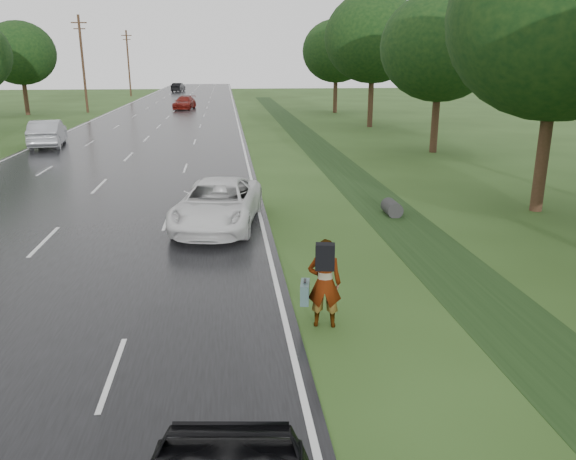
{
  "coord_description": "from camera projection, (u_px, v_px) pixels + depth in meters",
  "views": [
    {
      "loc": [
        5.62,
        -9.05,
        5.31
      ],
      "look_at": [
        7.09,
        4.21,
        1.3
      ],
      "focal_mm": 35.0,
      "sensor_mm": 36.0,
      "label": 1
    }
  ],
  "objects": [
    {
      "name": "road",
      "position": [
        165.0,
        121.0,
        52.38
      ],
      "size": [
        14.0,
        180.0,
        0.04
      ],
      "primitive_type": "cube",
      "color": "black",
      "rests_on": "ground"
    },
    {
      "name": "edge_stripe_east",
      "position": [
        237.0,
        120.0,
        53.08
      ],
      "size": [
        0.12,
        180.0,
        0.01
      ],
      "primitive_type": "cube",
      "color": "silver",
      "rests_on": "road"
    },
    {
      "name": "edge_stripe_west",
      "position": [
        90.0,
        121.0,
        51.66
      ],
      "size": [
        0.12,
        180.0,
        0.01
      ],
      "primitive_type": "cube",
      "color": "silver",
      "rests_on": "road"
    },
    {
      "name": "center_line",
      "position": [
        165.0,
        120.0,
        52.37
      ],
      "size": [
        0.12,
        180.0,
        0.01
      ],
      "primitive_type": "cube",
      "color": "silver",
      "rests_on": "road"
    },
    {
      "name": "drainage_ditch",
      "position": [
        343.0,
        170.0,
        28.56
      ],
      "size": [
        2.2,
        120.0,
        0.56
      ],
      "color": "black",
      "rests_on": "ground"
    },
    {
      "name": "utility_pole_far",
      "position": [
        83.0,
        63.0,
        59.44
      ],
      "size": [
        1.6,
        0.26,
        10.0
      ],
      "color": "#3A2818",
      "rests_on": "ground"
    },
    {
      "name": "utility_pole_distant",
      "position": [
        128.0,
        62.0,
        87.99
      ],
      "size": [
        1.6,
        0.26,
        10.0
      ],
      "color": "#3A2818",
      "rests_on": "ground"
    },
    {
      "name": "tree_east_b",
      "position": [
        560.0,
        19.0,
        18.94
      ],
      "size": [
        7.6,
        7.6,
        10.11
      ],
      "color": "#3A2818",
      "rests_on": "ground"
    },
    {
      "name": "tree_east_c",
      "position": [
        441.0,
        47.0,
        32.55
      ],
      "size": [
        7.0,
        7.0,
        9.29
      ],
      "color": "#3A2818",
      "rests_on": "ground"
    },
    {
      "name": "tree_east_d",
      "position": [
        373.0,
        38.0,
        45.54
      ],
      "size": [
        8.0,
        8.0,
        10.76
      ],
      "color": "#3A2818",
      "rests_on": "ground"
    },
    {
      "name": "tree_east_f",
      "position": [
        336.0,
        51.0,
        59.06
      ],
      "size": [
        7.2,
        7.2,
        9.62
      ],
      "color": "#3A2818",
      "rests_on": "ground"
    },
    {
      "name": "tree_west_f",
      "position": [
        20.0,
        53.0,
        56.67
      ],
      "size": [
        7.0,
        7.0,
        9.29
      ],
      "color": "#3A2818",
      "rests_on": "ground"
    },
    {
      "name": "pedestrian",
      "position": [
        323.0,
        282.0,
        11.48
      ],
      "size": [
        0.9,
        0.87,
        1.9
      ],
      "rotation": [
        0.0,
        0.0,
        2.96
      ],
      "color": "#A5998C",
      "rests_on": "ground"
    },
    {
      "name": "white_pickup",
      "position": [
        218.0,
        204.0,
        18.6
      ],
      "size": [
        3.35,
        5.73,
        1.5
      ],
      "primitive_type": "imported",
      "rotation": [
        0.0,
        0.0,
        -0.17
      ],
      "color": "silver",
      "rests_on": "road"
    },
    {
      "name": "silver_sedan",
      "position": [
        48.0,
        133.0,
        36.14
      ],
      "size": [
        2.53,
        5.37,
        1.7
      ],
      "primitive_type": "imported",
      "rotation": [
        0.0,
        0.0,
        3.29
      ],
      "color": "#9C9EA4",
      "rests_on": "road"
    },
    {
      "name": "far_car_red",
      "position": [
        184.0,
        103.0,
        64.91
      ],
      "size": [
        2.72,
        5.19,
        1.43
      ],
      "primitive_type": "imported",
      "rotation": [
        0.0,
        0.0,
        -0.15
      ],
      "color": "maroon",
      "rests_on": "road"
    },
    {
      "name": "far_car_dark",
      "position": [
        178.0,
        87.0,
        102.29
      ],
      "size": [
        2.33,
        4.94,
        1.56
      ],
      "primitive_type": "imported",
      "rotation": [
        0.0,
        0.0,
        3.0
      ],
      "color": "black",
      "rests_on": "road"
    }
  ]
}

